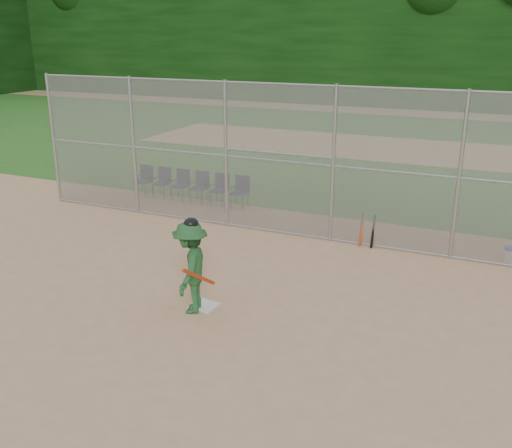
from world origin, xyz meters
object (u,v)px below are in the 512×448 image
at_px(batter_at_plate, 191,267).
at_px(chair_0, 143,180).
at_px(home_plate, 204,305).
at_px(water_cooler, 511,255).

xyz_separation_m(batter_at_plate, chair_0, (-5.69, 6.63, -0.45)).
xyz_separation_m(home_plate, chair_0, (-5.81, 6.37, 0.47)).
height_order(home_plate, water_cooler, water_cooler).
height_order(water_cooler, chair_0, chair_0).
bearing_deg(water_cooler, home_plate, -138.43).
relative_size(home_plate, water_cooler, 1.26).
bearing_deg(batter_at_plate, water_cooler, 42.37).
relative_size(batter_at_plate, water_cooler, 5.03).
distance_m(home_plate, water_cooler, 7.38).
height_order(home_plate, batter_at_plate, batter_at_plate).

